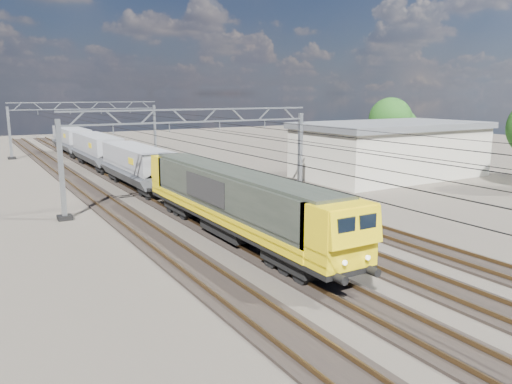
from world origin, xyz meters
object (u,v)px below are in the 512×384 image
catenary_gantry_mid (196,152)px  locomotive (234,199)px  catenary_gantry_far (87,126)px  tree_far (393,121)px  hopper_wagon_third (72,139)px  industrial_shed (390,149)px  hopper_wagon_lead (137,164)px  hopper_wagon_mid (97,148)px

catenary_gantry_mid → locomotive: bearing=-101.7°
catenary_gantry_far → tree_far: size_ratio=2.57×
catenary_gantry_mid → hopper_wagon_third: catenary_gantry_mid is taller
industrial_shed → catenary_gantry_far: bearing=122.9°
hopper_wagon_lead → hopper_wagon_mid: 14.20m
locomotive → industrial_shed: 26.68m
tree_far → hopper_wagon_mid: bearing=158.9°
catenary_gantry_mid → locomotive: (-2.00, -9.64, -1.58)m
locomotive → hopper_wagon_lead: 17.70m
locomotive → hopper_wagon_mid: locomotive is taller
catenary_gantry_mid → hopper_wagon_lead: catenary_gantry_mid is taller
hopper_wagon_third → locomotive: bearing=-90.0°
hopper_wagon_lead → hopper_wagon_third: (0.00, 28.40, 0.00)m
hopper_wagon_third → industrial_shed: size_ratio=0.70×
industrial_shed → locomotive: bearing=-154.1°
catenary_gantry_far → hopper_wagon_lead: bearing=-94.1°
hopper_wagon_lead → hopper_wagon_mid: (0.00, 14.20, 0.00)m
hopper_wagon_third → tree_far: bearing=-39.5°
industrial_shed → hopper_wagon_lead: bearing=165.8°
hopper_wagon_mid → industrial_shed: bearing=-40.2°
catenary_gantry_far → tree_far: 40.09m
locomotive → tree_far: (32.32, 19.43, 2.61)m
catenary_gantry_mid → tree_far: 31.88m
hopper_wagon_mid → tree_far: (32.32, -12.47, 2.70)m
catenary_gantry_mid → hopper_wagon_third: bearing=93.1°
hopper_wagon_lead → hopper_wagon_mid: size_ratio=1.00×
catenary_gantry_far → hopper_wagon_lead: catenary_gantry_far is taller
locomotive → hopper_wagon_third: (-0.00, 46.10, -0.09)m
hopper_wagon_third → tree_far: 41.99m
locomotive → hopper_wagon_lead: (-0.00, 17.70, -0.09)m
catenary_gantry_far → tree_far: bearing=-40.8°
catenary_gantry_mid → industrial_shed: catenary_gantry_mid is taller
catenary_gantry_far → tree_far: (30.32, -26.21, 1.03)m
locomotive → hopper_wagon_mid: 31.90m
catenary_gantry_far → industrial_shed: bearing=-57.1°
catenary_gantry_far → industrial_shed: size_ratio=1.07×
catenary_gantry_mid → hopper_wagon_mid: (-2.00, 22.25, -1.67)m
locomotive → tree_far: bearing=31.0°
catenary_gantry_mid → locomotive: size_ratio=0.94×
hopper_wagon_third → industrial_shed: industrial_shed is taller
catenary_gantry_mid → hopper_wagon_lead: 8.47m
hopper_wagon_lead → locomotive: bearing=-90.0°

